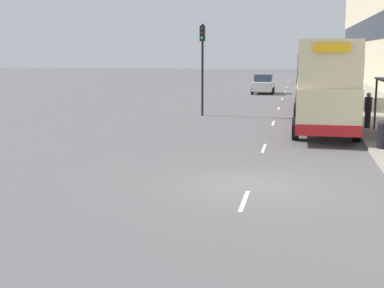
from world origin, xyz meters
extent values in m
plane|color=#5B595B|center=(0.00, 0.00, 0.00)|extent=(220.00, 220.00, 0.00)
cube|color=gray|center=(6.50, 38.50, 0.07)|extent=(5.00, 93.00, 0.14)
cube|color=silver|center=(0.00, -1.60, 0.01)|extent=(0.12, 2.00, 0.01)
cube|color=silver|center=(0.00, 6.21, 0.01)|extent=(0.12, 2.00, 0.01)
cube|color=silver|center=(0.00, 14.01, 0.01)|extent=(0.12, 2.00, 0.01)
cube|color=silver|center=(0.00, 21.82, 0.01)|extent=(0.12, 2.00, 0.01)
cube|color=silver|center=(0.00, 29.62, 0.01)|extent=(0.12, 2.00, 0.01)
cube|color=silver|center=(0.00, 37.43, 0.01)|extent=(0.12, 2.00, 0.01)
cube|color=silver|center=(0.00, 45.24, 0.01)|extent=(0.12, 2.00, 0.01)
cube|color=silver|center=(0.00, 53.04, 0.01)|extent=(0.12, 2.00, 0.01)
cube|color=silver|center=(0.00, 60.85, 0.01)|extent=(0.12, 2.00, 0.01)
cylinder|color=#4C4C51|center=(4.90, 11.72, 1.34)|extent=(0.10, 0.10, 2.40)
cube|color=beige|center=(2.48, 11.95, 1.43)|extent=(2.55, 10.72, 1.85)
cube|color=beige|center=(2.48, 11.95, 3.33)|extent=(2.50, 10.40, 1.95)
cube|color=#B2191E|center=(2.48, 11.95, 0.72)|extent=(2.58, 10.78, 0.45)
cube|color=#2D3847|center=(2.48, 11.95, 1.79)|extent=(2.58, 10.08, 0.81)
cube|color=#2D3847|center=(2.48, 11.95, 3.23)|extent=(2.55, 10.08, 0.94)
cube|color=yellow|center=(2.48, 6.61, 3.95)|extent=(1.40, 0.08, 0.36)
cylinder|color=black|center=(1.20, 15.60, 0.50)|extent=(0.30, 1.00, 1.00)
cylinder|color=black|center=(3.75, 15.60, 0.50)|extent=(0.30, 1.00, 1.00)
cylinder|color=black|center=(1.20, 8.62, 0.50)|extent=(0.30, 1.00, 1.00)
cylinder|color=black|center=(3.75, 8.62, 0.50)|extent=(0.30, 1.00, 1.00)
cube|color=beige|center=(2.52, 25.26, 1.43)|extent=(2.55, 11.44, 1.85)
cube|color=beige|center=(2.52, 25.26, 3.33)|extent=(2.50, 11.10, 1.95)
cube|color=#B2191E|center=(2.52, 25.26, 0.72)|extent=(2.58, 11.50, 0.45)
cube|color=#2D3847|center=(2.52, 25.26, 1.79)|extent=(2.58, 10.76, 0.81)
cube|color=#2D3847|center=(2.52, 25.26, 3.23)|extent=(2.55, 10.76, 0.94)
cube|color=yellow|center=(2.52, 19.55, 3.95)|extent=(1.40, 0.08, 0.36)
cylinder|color=black|center=(1.25, 29.15, 0.50)|extent=(0.30, 1.00, 1.00)
cylinder|color=black|center=(3.80, 29.15, 0.50)|extent=(0.30, 1.00, 1.00)
cylinder|color=black|center=(1.25, 21.71, 0.50)|extent=(0.30, 1.00, 1.00)
cylinder|color=black|center=(3.80, 21.71, 0.50)|extent=(0.30, 1.00, 1.00)
cube|color=maroon|center=(2.04, 52.28, 0.68)|extent=(1.88, 4.12, 0.76)
cube|color=#2D3847|center=(2.04, 52.08, 1.37)|extent=(1.65, 1.98, 0.62)
cylinder|color=black|center=(1.10, 53.56, 0.30)|extent=(0.20, 0.60, 0.60)
cylinder|color=black|center=(2.98, 53.56, 0.30)|extent=(0.20, 0.60, 0.60)
cylinder|color=black|center=(1.10, 51.01, 0.30)|extent=(0.20, 0.60, 0.60)
cylinder|color=black|center=(2.98, 51.01, 0.30)|extent=(0.20, 0.60, 0.60)
cube|color=silver|center=(-1.95, 35.15, 0.71)|extent=(1.81, 3.85, 0.81)
cube|color=#2D3847|center=(-1.95, 35.34, 1.44)|extent=(1.59, 1.85, 0.66)
cylinder|color=black|center=(-1.05, 33.95, 0.30)|extent=(0.20, 0.60, 0.60)
cylinder|color=black|center=(-2.85, 33.95, 0.30)|extent=(0.20, 0.60, 0.60)
cylinder|color=black|center=(-1.05, 36.34, 0.30)|extent=(0.20, 0.60, 0.60)
cylinder|color=black|center=(-2.85, 36.34, 0.30)|extent=(0.20, 0.60, 0.60)
cube|color=#B7B799|center=(2.70, 40.65, 0.72)|extent=(1.90, 4.59, 0.84)
cube|color=#2D3847|center=(2.70, 40.42, 1.48)|extent=(1.67, 2.20, 0.69)
cylinder|color=black|center=(1.75, 42.07, 0.30)|extent=(0.20, 0.60, 0.60)
cylinder|color=black|center=(3.64, 42.07, 0.30)|extent=(0.20, 0.60, 0.60)
cylinder|color=black|center=(1.75, 39.23, 0.30)|extent=(0.20, 0.60, 0.60)
cylinder|color=black|center=(3.64, 39.23, 0.30)|extent=(0.20, 0.60, 0.60)
cylinder|color=#23232D|center=(4.62, 12.11, 0.55)|extent=(0.28, 0.28, 0.82)
cylinder|color=#26262D|center=(4.62, 12.11, 1.30)|extent=(0.34, 0.34, 0.69)
sphere|color=tan|center=(4.62, 12.11, 1.76)|extent=(0.22, 0.22, 0.22)
cylinder|color=black|center=(4.55, 6.35, 0.61)|extent=(0.52, 0.52, 0.95)
cylinder|color=black|center=(-4.40, 16.83, 2.72)|extent=(0.14, 0.14, 5.43)
cube|color=black|center=(-4.40, 16.78, 4.88)|extent=(0.30, 0.24, 0.90)
sphere|color=#2D2D2D|center=(-4.40, 16.66, 5.15)|extent=(0.16, 0.16, 0.16)
sphere|color=#2D2D2D|center=(-4.40, 16.66, 4.88)|extent=(0.16, 0.16, 0.16)
sphere|color=#19D84C|center=(-4.40, 16.66, 4.61)|extent=(0.16, 0.16, 0.16)
camera|label=1|loc=(1.27, -14.89, 3.77)|focal=50.00mm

